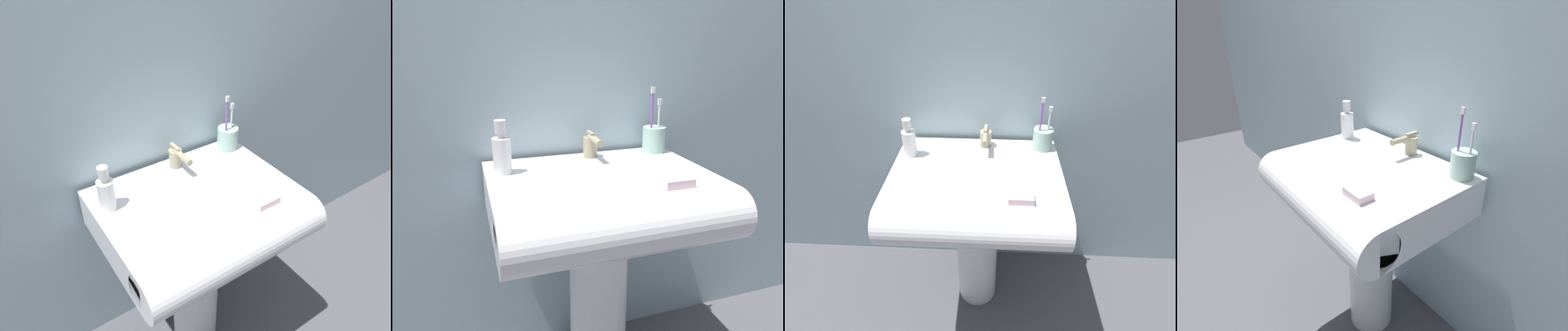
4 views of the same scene
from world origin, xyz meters
The scene contains 8 objects.
ground_plane centered at (0.00, 0.00, 0.00)m, with size 6.00×6.00×0.00m, color #4C4C51.
wall_back centered at (0.00, 0.26, 1.20)m, with size 5.00×0.05×2.40m, color #9EB7C1.
sink_pedestal centered at (0.00, 0.00, 0.31)m, with size 0.18×0.18×0.62m, color white.
sink_basin centered at (0.00, -0.05, 0.69)m, with size 0.63×0.51×0.14m.
faucet centered at (0.03, 0.15, 0.80)m, with size 0.05×0.12×0.08m.
toothbrush_cup centered at (0.26, 0.16, 0.80)m, with size 0.08×0.08×0.22m.
soap_bottle centered at (-0.26, 0.08, 0.82)m, with size 0.05×0.05×0.15m.
bar_soap centered at (0.15, -0.17, 0.77)m, with size 0.08×0.05×0.02m, color silver.
Camera 3 is at (0.06, -0.91, 1.42)m, focal length 28.00 mm.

